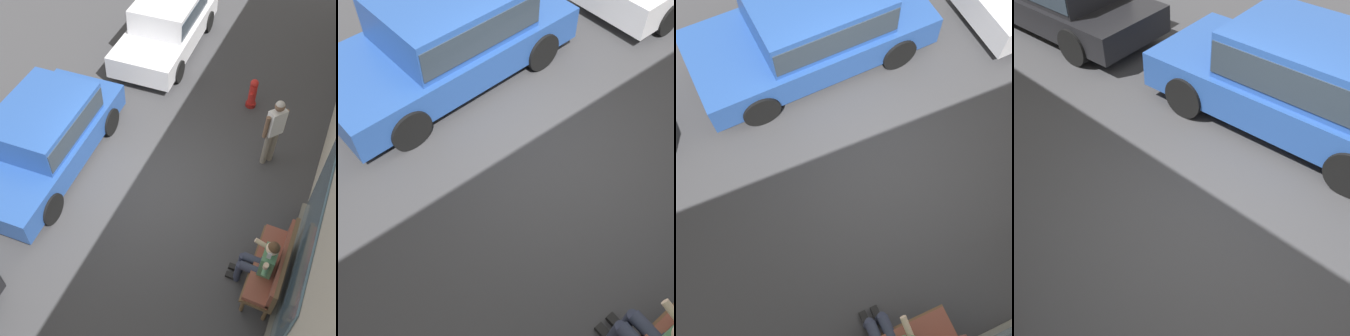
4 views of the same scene
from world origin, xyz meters
TOP-DOWN VIEW (x-y plane):
  - ground_plane at (0.00, 0.00)m, footprint 60.00×60.00m
  - parked_car_mid at (0.20, -2.36)m, footprint 4.34×2.10m

SIDE VIEW (x-z plane):
  - ground_plane at x=0.00m, z-range 0.00..0.00m
  - parked_car_mid at x=0.20m, z-range 0.07..1.54m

